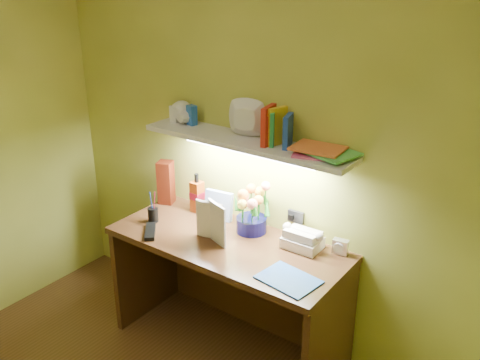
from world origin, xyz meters
name	(u,v)px	position (x,y,z in m)	size (l,w,h in m)	color
desk	(228,296)	(0.00, 1.20, 0.38)	(1.40, 0.60, 0.75)	#3C2310
flower_bouquet	(252,207)	(0.04, 1.38, 0.91)	(0.20, 0.20, 0.32)	#080836
telephone	(303,238)	(0.39, 1.39, 0.81)	(0.21, 0.16, 0.12)	#F4E6CF
desk_clock	(340,247)	(0.59, 1.45, 0.79)	(0.08, 0.04, 0.08)	silver
whisky_bottle	(197,193)	(-0.39, 1.40, 0.88)	(0.07, 0.07, 0.26)	#9F3F10
whisky_box	(166,182)	(-0.64, 1.39, 0.89)	(0.09, 0.09, 0.29)	#501608
pen_cup	(153,210)	(-0.52, 1.13, 0.83)	(0.06, 0.06, 0.15)	black
art_card	(219,205)	(-0.22, 1.40, 0.84)	(0.18, 0.04, 0.18)	white
tv_remote	(150,231)	(-0.43, 1.01, 0.76)	(0.06, 0.20, 0.02)	black
blue_folder	(288,280)	(0.49, 1.06, 0.75)	(0.29, 0.21, 0.01)	blue
desk_book_a	(196,217)	(-0.19, 1.16, 0.86)	(0.17, 0.02, 0.23)	white
desk_book_b	(209,217)	(-0.12, 1.19, 0.87)	(0.18, 0.02, 0.24)	silver
wall_shelf	(245,136)	(0.00, 1.38, 1.33)	(1.31, 0.30, 0.24)	silver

